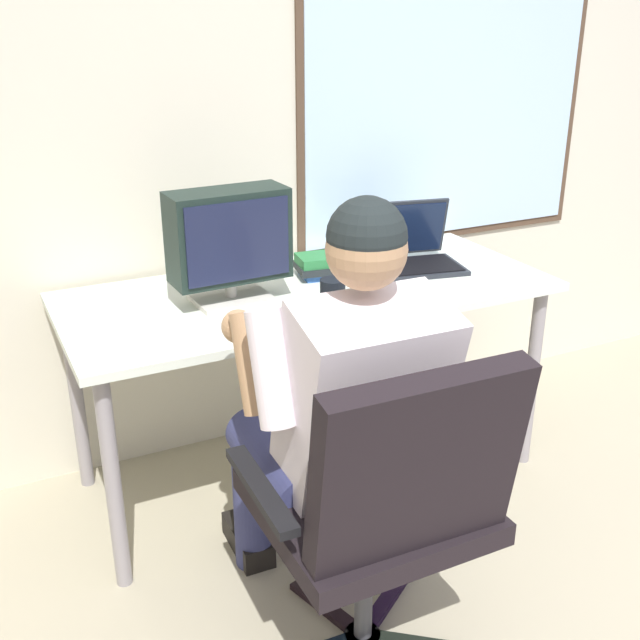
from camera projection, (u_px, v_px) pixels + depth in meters
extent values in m
cube|color=beige|center=(295.00, 77.00, 2.79)|extent=(4.83, 0.06, 2.79)
cube|color=#4C3828|center=(448.00, 110.00, 3.09)|extent=(1.34, 0.01, 1.07)
cube|color=silver|center=(449.00, 110.00, 3.08)|extent=(1.28, 0.02, 1.01)
cylinder|color=gray|center=(113.00, 484.00, 2.22)|extent=(0.05, 0.05, 0.71)
cylinder|color=gray|center=(532.00, 378.00, 2.85)|extent=(0.05, 0.05, 0.71)
cylinder|color=gray|center=(77.00, 398.00, 2.71)|extent=(0.05, 0.05, 0.71)
cylinder|color=gray|center=(441.00, 323.00, 3.34)|extent=(0.05, 0.05, 0.71)
cube|color=silver|center=(310.00, 292.00, 2.64)|extent=(1.68, 0.72, 0.03)
cube|color=black|center=(384.00, 604.00, 2.25)|extent=(0.26, 0.20, 0.02)
cube|color=black|center=(327.00, 608.00, 2.23)|extent=(0.12, 0.29, 0.02)
cylinder|color=black|center=(363.00, 636.00, 2.14)|extent=(0.10, 0.10, 0.02)
cylinder|color=#3F3F44|center=(364.00, 575.00, 2.06)|extent=(0.05, 0.05, 0.41)
cube|color=black|center=(366.00, 505.00, 1.97)|extent=(0.53, 0.53, 0.06)
cube|color=black|center=(419.00, 466.00, 1.67)|extent=(0.51, 0.15, 0.46)
cube|color=black|center=(463.00, 437.00, 2.03)|extent=(0.06, 0.37, 0.02)
cube|color=black|center=(260.00, 489.00, 1.81)|extent=(0.06, 0.37, 0.02)
cylinder|color=navy|center=(378.00, 438.00, 2.21)|extent=(0.16, 0.41, 0.15)
cylinder|color=navy|center=(346.00, 473.00, 2.48)|extent=(0.12, 0.12, 0.48)
cube|color=black|center=(337.00, 514.00, 2.60)|extent=(0.11, 0.24, 0.08)
cylinder|color=navy|center=(275.00, 464.00, 2.09)|extent=(0.16, 0.41, 0.15)
cylinder|color=navy|center=(252.00, 498.00, 2.35)|extent=(0.12, 0.12, 0.48)
cube|color=black|center=(248.00, 539.00, 2.48)|extent=(0.11, 0.24, 0.08)
cube|color=silver|center=(363.00, 400.00, 1.88)|extent=(0.39, 0.35, 0.56)
sphere|color=tan|center=(366.00, 250.00, 1.74)|extent=(0.19, 0.19, 0.19)
sphere|color=black|center=(367.00, 237.00, 1.73)|extent=(0.19, 0.19, 0.19)
cylinder|color=silver|center=(431.00, 337.00, 1.97)|extent=(0.10, 0.20, 0.29)
cylinder|color=tan|center=(410.00, 372.00, 2.10)|extent=(0.08, 0.10, 0.27)
sphere|color=tan|center=(403.00, 374.00, 2.14)|extent=(0.09, 0.09, 0.09)
cylinder|color=silver|center=(271.00, 368.00, 1.80)|extent=(0.10, 0.18, 0.29)
cylinder|color=tan|center=(251.00, 363.00, 1.94)|extent=(0.08, 0.17, 0.27)
sphere|color=tan|center=(238.00, 327.00, 1.99)|extent=(0.09, 0.09, 0.09)
cube|color=beige|center=(231.00, 298.00, 2.51)|extent=(0.25, 0.20, 0.02)
cylinder|color=beige|center=(231.00, 287.00, 2.50)|extent=(0.04, 0.04, 0.06)
cube|color=black|center=(229.00, 235.00, 2.43)|extent=(0.39, 0.17, 0.29)
cube|color=#191E38|center=(239.00, 242.00, 2.37)|extent=(0.34, 0.02, 0.25)
cube|color=#20232A|center=(416.00, 268.00, 2.81)|extent=(0.37, 0.29, 0.02)
cube|color=black|center=(417.00, 265.00, 2.81)|extent=(0.33, 0.25, 0.00)
cube|color=#20232A|center=(404.00, 228.00, 2.89)|extent=(0.33, 0.12, 0.22)
cube|color=#0F1933|center=(405.00, 229.00, 2.88)|extent=(0.31, 0.11, 0.19)
cylinder|color=silver|center=(371.00, 299.00, 2.53)|extent=(0.07, 0.07, 0.00)
cylinder|color=silver|center=(371.00, 289.00, 2.52)|extent=(0.01, 0.01, 0.07)
cylinder|color=silver|center=(372.00, 267.00, 2.49)|extent=(0.09, 0.09, 0.08)
cylinder|color=#560B23|center=(372.00, 274.00, 2.50)|extent=(0.08, 0.08, 0.04)
cube|color=#2B56A5|center=(323.00, 273.00, 2.75)|extent=(0.17, 0.14, 0.02)
cube|color=black|center=(321.00, 267.00, 2.73)|extent=(0.20, 0.17, 0.02)
cube|color=#28733A|center=(319.00, 260.00, 2.72)|extent=(0.17, 0.14, 0.03)
cylinder|color=black|center=(333.00, 292.00, 2.47)|extent=(0.08, 0.08, 0.09)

